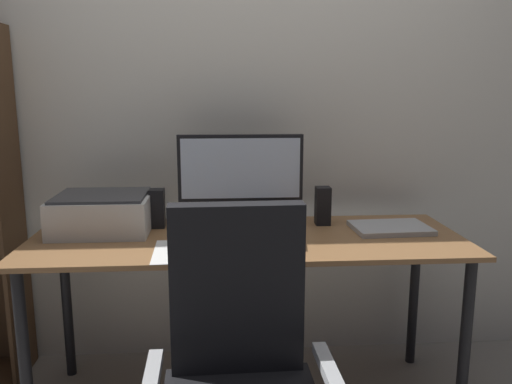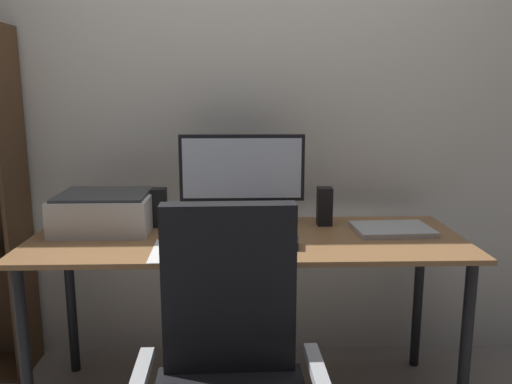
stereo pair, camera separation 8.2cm
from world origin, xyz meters
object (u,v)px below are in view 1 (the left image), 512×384
(monitor, at_px, (241,174))
(laptop, at_px, (390,228))
(mouse, at_px, (293,243))
(keyboard, at_px, (234,248))
(printer, at_px, (103,213))
(desk, at_px, (247,256))
(speaker_right, at_px, (323,206))
(speaker_left, at_px, (157,208))
(coffee_mug, at_px, (269,224))

(monitor, height_order, laptop, monitor)
(monitor, distance_m, mouse, 0.44)
(keyboard, relative_size, laptop, 0.91)
(keyboard, bearing_deg, printer, 153.61)
(laptop, bearing_deg, desk, -177.57)
(desk, xyz_separation_m, speaker_right, (0.35, 0.18, 0.17))
(monitor, xyz_separation_m, speaker_left, (-0.37, -0.01, -0.15))
(mouse, xyz_separation_m, coffee_mug, (-0.08, 0.18, 0.03))
(keyboard, height_order, speaker_right, speaker_right)
(monitor, height_order, speaker_left, monitor)
(keyboard, bearing_deg, mouse, 8.03)
(speaker_left, xyz_separation_m, speaker_right, (0.73, 0.00, 0.00))
(coffee_mug, height_order, laptop, coffee_mug)
(monitor, relative_size, keyboard, 1.88)
(monitor, relative_size, speaker_left, 3.21)
(coffee_mug, bearing_deg, speaker_left, 162.59)
(speaker_right, bearing_deg, speaker_left, 180.00)
(mouse, bearing_deg, printer, 167.08)
(mouse, bearing_deg, monitor, 125.79)
(keyboard, height_order, printer, printer)
(coffee_mug, bearing_deg, laptop, 2.97)
(laptop, xyz_separation_m, printer, (-1.23, 0.07, 0.07))
(keyboard, relative_size, coffee_mug, 3.05)
(monitor, relative_size, coffee_mug, 5.74)
(printer, bearing_deg, keyboard, -28.91)
(laptop, bearing_deg, coffee_mug, -179.86)
(speaker_left, bearing_deg, keyboard, -47.37)
(mouse, bearing_deg, keyboard, -167.45)
(keyboard, bearing_deg, speaker_right, 43.61)
(speaker_left, relative_size, printer, 0.43)
(coffee_mug, distance_m, speaker_right, 0.30)
(mouse, height_order, coffee_mug, coffee_mug)
(speaker_right, bearing_deg, monitor, 178.76)
(speaker_left, bearing_deg, printer, -167.44)
(keyboard, relative_size, speaker_left, 1.71)
(desk, xyz_separation_m, mouse, (0.17, -0.15, 0.10))
(monitor, distance_m, laptop, 0.69)
(mouse, distance_m, speaker_left, 0.65)
(speaker_right, relative_size, printer, 0.43)
(coffee_mug, bearing_deg, desk, -162.18)
(desk, relative_size, speaker_left, 10.43)
(laptop, bearing_deg, speaker_right, 153.04)
(monitor, xyz_separation_m, mouse, (0.19, -0.34, -0.22))
(desk, height_order, speaker_right, speaker_right)
(desk, bearing_deg, mouse, -42.13)
(mouse, relative_size, printer, 0.24)
(laptop, relative_size, speaker_left, 1.88)
(speaker_left, distance_m, speaker_right, 0.73)
(desk, height_order, keyboard, keyboard)
(desk, height_order, mouse, mouse)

